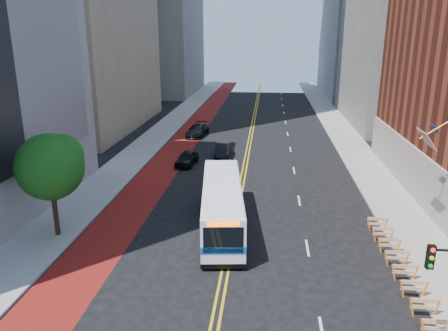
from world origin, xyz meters
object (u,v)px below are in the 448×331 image
Objects in this scene: car_c at (198,130)px; car_b at (223,150)px; street_tree at (51,164)px; transit_bus at (222,204)px; car_a at (187,158)px.

car_b is at bearing -58.65° from car_c.
street_tree is at bearing -90.97° from car_c.
car_c reaches higher than car_b.
transit_bus is 27.89m from car_c.
car_a is 0.94× the size of car_b.
street_tree is 11.23m from transit_bus.
transit_bus is 15.16m from car_a.
car_b reaches higher than car_a.
transit_bus is at bearing -63.61° from car_a.
transit_bus is 2.74× the size of car_b.
car_c is at bearing 81.57° from street_tree.
transit_bus reaches higher than car_c.
street_tree reaches higher than car_b.
car_c is (-0.99, 12.95, 0.06)m from car_a.
car_c reaches higher than car_a.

